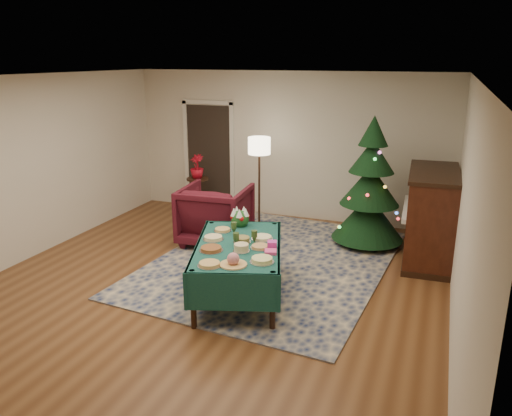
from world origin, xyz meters
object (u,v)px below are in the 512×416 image
at_px(gift_box, 272,245).
at_px(buffet_table, 238,255).
at_px(christmas_tree, 370,188).
at_px(floor_lamp, 259,151).
at_px(side_table, 198,197).
at_px(piano, 430,217).
at_px(potted_plant, 197,172).
at_px(armchair, 216,212).

bearing_deg(gift_box, buffet_table, -178.75).
distance_m(gift_box, christmas_tree, 2.58).
xyz_separation_m(floor_lamp, side_table, (-1.31, 0.15, -1.00)).
xyz_separation_m(side_table, piano, (4.22, -0.74, 0.31)).
distance_m(side_table, piano, 4.30).
bearing_deg(potted_plant, gift_box, -48.85).
xyz_separation_m(floor_lamp, potted_plant, (-1.31, 0.15, -0.50)).
bearing_deg(piano, potted_plant, 170.13).
relative_size(floor_lamp, piano, 1.00).
bearing_deg(side_table, buffet_table, -54.40).
distance_m(armchair, piano, 3.31).
distance_m(armchair, potted_plant, 1.59).
bearing_deg(side_table, gift_box, -48.85).
bearing_deg(piano, armchair, -171.42).
distance_m(floor_lamp, christmas_tree, 2.03).
bearing_deg(potted_plant, armchair, -52.09).
height_order(armchair, side_table, armchair).
relative_size(buffet_table, christmas_tree, 0.98).
relative_size(gift_box, piano, 0.07).
bearing_deg(buffet_table, gift_box, 1.25).
xyz_separation_m(floor_lamp, christmas_tree, (1.97, -0.25, -0.42)).
distance_m(gift_box, side_table, 3.79).
distance_m(armchair, christmas_tree, 2.50).
bearing_deg(christmas_tree, gift_box, -107.97).
bearing_deg(side_table, potted_plant, 0.00).
relative_size(gift_box, side_table, 0.15).
xyz_separation_m(christmas_tree, piano, (0.95, -0.34, -0.27)).
distance_m(potted_plant, christmas_tree, 3.30).
distance_m(floor_lamp, piano, 3.05).
bearing_deg(gift_box, armchair, 133.42).
bearing_deg(christmas_tree, buffet_table, -116.72).
height_order(buffet_table, potted_plant, potted_plant).
distance_m(christmas_tree, piano, 1.04).
height_order(christmas_tree, piano, christmas_tree).
distance_m(buffet_table, armchair, 1.95).
xyz_separation_m(buffet_table, potted_plant, (-2.04, 2.85, 0.30)).
relative_size(gift_box, armchair, 0.11).
height_order(potted_plant, piano, piano).
relative_size(side_table, piano, 0.46).
height_order(floor_lamp, christmas_tree, christmas_tree).
distance_m(buffet_table, side_table, 3.51).
relative_size(floor_lamp, christmas_tree, 0.77).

